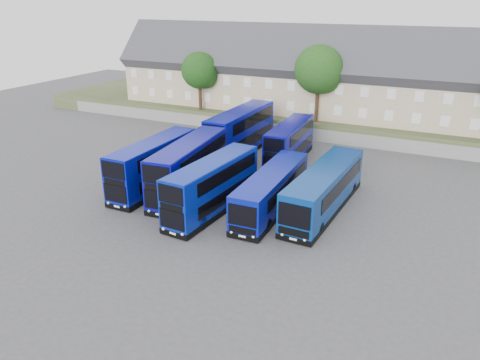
% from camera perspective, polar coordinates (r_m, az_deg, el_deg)
% --- Properties ---
extents(ground, '(120.00, 120.00, 0.00)m').
position_cam_1_polar(ground, '(37.82, -5.29, -4.20)').
color(ground, '#45454A').
rests_on(ground, ground).
extents(retaining_wall, '(70.00, 0.40, 1.50)m').
position_cam_1_polar(retaining_wall, '(58.14, 6.81, 5.79)').
color(retaining_wall, slate).
rests_on(retaining_wall, ground).
extents(earth_bank, '(80.00, 20.00, 2.00)m').
position_cam_1_polar(earth_bank, '(67.34, 9.64, 8.03)').
color(earth_bank, '#3B4828').
rests_on(earth_bank, ground).
extents(terrace_row, '(66.00, 10.40, 11.20)m').
position_cam_1_polar(terrace_row, '(61.06, 14.39, 11.66)').
color(terrace_row, tan).
rests_on(terrace_row, earth_bank).
extents(dd_front_left, '(2.56, 11.03, 4.38)m').
position_cam_1_polar(dd_front_left, '(42.71, -10.40, 1.72)').
color(dd_front_left, '#081196').
rests_on(dd_front_left, ground).
extents(dd_front_mid, '(3.77, 11.76, 4.59)m').
position_cam_1_polar(dd_front_mid, '(41.26, -6.19, 1.41)').
color(dd_front_mid, '#070889').
rests_on(dd_front_mid, ground).
extents(dd_front_right, '(3.26, 10.86, 4.25)m').
position_cam_1_polar(dd_front_right, '(37.46, -3.39, -0.91)').
color(dd_front_right, '#081F97').
rests_on(dd_front_right, ground).
extents(dd_rear_left, '(2.98, 12.12, 4.80)m').
position_cam_1_polar(dd_rear_left, '(51.73, 0.05, 5.82)').
color(dd_rear_left, '#080E98').
rests_on(dd_rear_left, ground).
extents(dd_rear_right, '(2.75, 10.33, 4.07)m').
position_cam_1_polar(dd_rear_right, '(49.22, 6.04, 4.43)').
color(dd_rear_right, '#070989').
rests_on(dd_rear_right, ground).
extents(coach_east_a, '(2.82, 11.95, 3.25)m').
position_cam_1_polar(coach_east_a, '(37.99, 3.85, -1.41)').
color(coach_east_a, '#08149A').
rests_on(coach_east_a, ground).
extents(coach_east_b, '(3.34, 13.10, 3.55)m').
position_cam_1_polar(coach_east_b, '(38.35, 10.22, -1.25)').
color(coach_east_b, navy).
rests_on(coach_east_b, ground).
extents(tree_west, '(4.80, 4.80, 7.65)m').
position_cam_1_polar(tree_west, '(63.44, -4.80, 13.01)').
color(tree_west, '#382314').
rests_on(tree_west, earth_bank).
extents(tree_mid, '(5.76, 5.76, 9.18)m').
position_cam_1_polar(tree_mid, '(57.50, 9.74, 12.93)').
color(tree_mid, '#382314').
rests_on(tree_mid, earth_bank).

